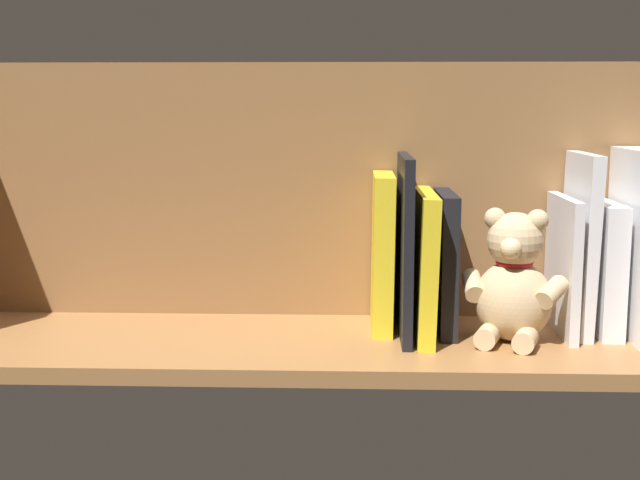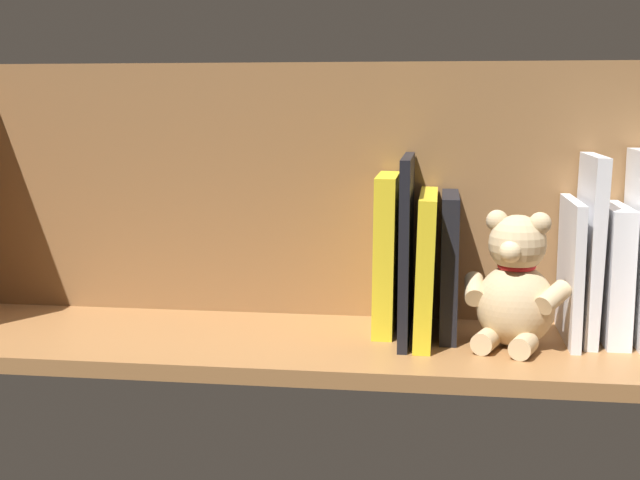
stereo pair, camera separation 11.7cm
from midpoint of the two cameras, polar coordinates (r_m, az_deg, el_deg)
name	(u,v)px [view 1 (the left image)]	position (r cm, az deg, el deg)	size (l,w,h in cm)	color
ground_plane	(320,344)	(120.44, -2.81, -6.96)	(115.66, 30.89, 2.20)	#9E6B3D
shelf_back_panel	(323,191)	(129.56, -2.37, 3.26)	(115.66, 1.50, 38.03)	brown
book_1	(602,267)	(125.81, 15.68, -1.77)	(3.13, 14.42, 18.43)	silver
book_2	(580,243)	(124.38, 14.27, -0.23)	(1.81, 14.65, 25.24)	silver
book_3	(562,265)	(123.58, 13.19, -1.66)	(1.35, 16.34, 19.25)	silver
teddy_bear	(513,283)	(117.94, 9.94, -2.87)	(13.90, 13.88, 18.19)	#D1B284
book_4	(445,262)	(122.09, 5.58, -1.48)	(2.32, 15.06, 19.72)	black
book_5	(424,264)	(119.77, 4.12, -1.60)	(2.33, 19.42, 19.99)	yellow
book_6	(405,246)	(119.37, 2.84, -0.40)	(1.34, 19.21, 25.03)	black
book_7	(382,252)	(122.43, 1.44, -0.82)	(2.85, 13.50, 22.20)	yellow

